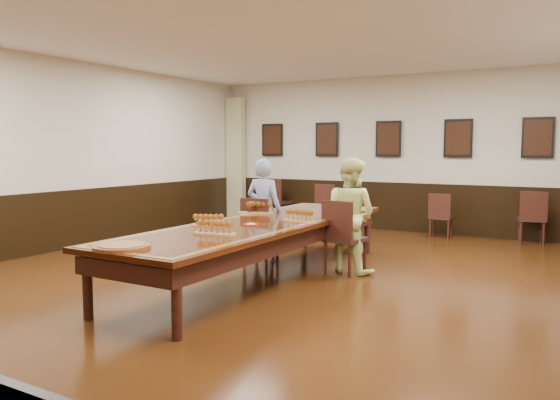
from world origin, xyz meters
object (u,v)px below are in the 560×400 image
Objects in this scene: person_man at (264,210)px; conference_table at (261,233)px; chair_man at (261,229)px; chair_woman at (345,237)px; person_woman at (350,215)px; spare_chair_b at (328,206)px; spare_chair_c at (441,216)px; carved_platter at (122,247)px; spare_chair_a at (278,201)px; spare_chair_d at (532,217)px.

person_man is 0.31× the size of conference_table.
chair_woman is (1.43, -0.10, 0.02)m from chair_man.
conference_table is at bearing 57.99° from person_woman.
chair_woman is 1.07× the size of spare_chair_b.
chair_woman is 3.62m from spare_chair_c.
carved_platter is (0.45, -3.21, 0.28)m from chair_man.
chair_woman is 3.28m from carved_platter.
spare_chair_a is 1.08× the size of spare_chair_b.
chair_man is 3.96m from spare_chair_c.
conference_table is 7.12× the size of carved_platter.
spare_chair_b reaches higher than spare_chair_c.
conference_table is at bearing 117.89° from chair_man.
conference_table is (-0.83, -0.86, 0.10)m from chair_woman.
spare_chair_b is at bearing -84.54° from person_man.
person_woman reaches higher than conference_table.
spare_chair_b is 4.80m from conference_table.
person_man is at bearing 92.65° from spare_chair_b.
chair_woman is 0.65× the size of person_man.
chair_woman is 1.44× the size of carved_platter.
person_woman is 0.32× the size of conference_table.
spare_chair_b is 1.10× the size of spare_chair_c.
chair_man reaches higher than spare_chair_b.
carved_platter is at bearing -93.85° from conference_table.
person_woman is (3.36, -3.77, 0.28)m from spare_chair_a.
person_woman reaches higher than spare_chair_b.
carved_platter is at bearing 93.55° from person_man.
conference_table is (0.61, -1.06, -0.17)m from person_man.
person_man reaches higher than chair_woman.
person_woman is (2.07, -3.67, 0.32)m from spare_chair_b.
spare_chair_a is 1.07× the size of spare_chair_d.
spare_chair_d is 1.36× the size of carved_platter.
conference_table is at bearing 71.48° from spare_chair_c.
spare_chair_d is 0.60× the size of person_woman.
person_man reaches higher than spare_chair_a.
spare_chair_c is (1.84, 3.50, -0.05)m from chair_man.
chair_man is 5.03m from spare_chair_d.
person_man reaches higher than conference_table.
carved_platter is at bearing 93.66° from chair_man.
person_man is at bearing -90.00° from chair_man.
spare_chair_b is 1.35× the size of carved_platter.
person_woman is at bearing 48.89° from conference_table.
spare_chair_b reaches higher than carved_platter.
spare_chair_c is at bearing -179.73° from spare_chair_a.
spare_chair_b is 4.23m from person_woman.
chair_man is at bearing 121.35° from spare_chair_a.
spare_chair_b is (-2.05, 3.78, -0.03)m from chair_woman.
conference_table is at bearing 97.69° from spare_chair_b.
person_man is (-1.44, 0.20, 0.27)m from chair_woman.
spare_chair_a is 0.66× the size of person_man.
person_man is 1.46m from person_woman.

